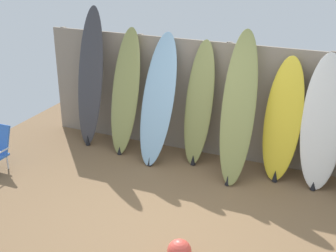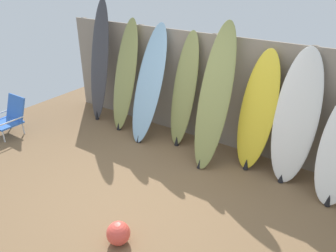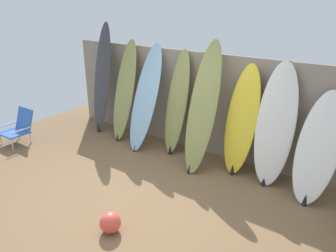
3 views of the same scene
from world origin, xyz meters
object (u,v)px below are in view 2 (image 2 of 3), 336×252
surfboard_white_6 (296,118)px  surfboard_skyblue_2 (149,85)px  surfboard_olive_3 (184,91)px  beach_ball (118,233)px  beach_chair (10,116)px  surfboard_olive_4 (215,97)px  surfboard_yellow_5 (257,112)px  surfboard_charcoal_0 (99,62)px  surfboard_olive_1 (125,76)px

surfboard_white_6 → surfboard_skyblue_2: bearing=-176.8°
surfboard_olive_3 → beach_ball: size_ratio=7.07×
beach_chair → surfboard_white_6: bearing=2.4°
surfboard_skyblue_2 → surfboard_olive_4: bearing=-3.4°
surfboard_olive_3 → beach_chair: (-2.70, -1.48, -0.58)m
surfboard_olive_4 → surfboard_yellow_5: surfboard_olive_4 is taller
surfboard_charcoal_0 → beach_chair: size_ratio=3.40×
beach_ball → surfboard_yellow_5: bearing=75.8°
surfboard_olive_1 → surfboard_white_6: bearing=0.9°
surfboard_yellow_5 → surfboard_olive_3: bearing=178.9°
surfboard_olive_1 → beach_chair: size_ratio=2.96×
surfboard_olive_1 → surfboard_skyblue_2: (0.60, -0.09, -0.01)m
beach_chair → beach_ball: beach_chair is taller
surfboard_yellow_5 → beach_ball: 2.51m
surfboard_olive_1 → surfboard_white_6: (2.97, 0.05, -0.05)m
surfboard_skyblue_2 → surfboard_olive_3: bearing=14.0°
surfboard_yellow_5 → surfboard_olive_4: bearing=-161.1°
surfboard_charcoal_0 → surfboard_yellow_5: (3.08, 0.01, -0.24)m
surfboard_olive_1 → surfboard_white_6: 2.97m
surfboard_yellow_5 → beach_chair: size_ratio=2.66×
surfboard_skyblue_2 → surfboard_olive_4: size_ratio=0.93×
surfboard_olive_3 → surfboard_olive_1: bearing=-177.1°
surfboard_charcoal_0 → surfboard_olive_3: surfboard_charcoal_0 is taller
surfboard_skyblue_2 → surfboard_white_6: bearing=3.2°
surfboard_charcoal_0 → surfboard_olive_3: size_ratio=1.21×
surfboard_skyblue_2 → surfboard_olive_4: 1.26m
surfboard_olive_1 → surfboard_charcoal_0: bearing=177.1°
surfboard_skyblue_2 → beach_chair: bearing=-147.6°
surfboard_white_6 → surfboard_olive_4: bearing=-169.4°
surfboard_charcoal_0 → surfboard_olive_1: size_ratio=1.15×
surfboard_olive_1 → beach_ball: bearing=-51.1°
surfboard_olive_3 → surfboard_yellow_5: surfboard_olive_3 is taller
surfboard_charcoal_0 → surfboard_olive_1: surfboard_charcoal_0 is taller
surfboard_yellow_5 → surfboard_white_6: surfboard_white_6 is taller
surfboard_yellow_5 → beach_ball: size_ratio=6.67×
surfboard_white_6 → surfboard_olive_1: bearing=-179.1°
surfboard_skyblue_2 → surfboard_charcoal_0: bearing=174.5°
surfboard_olive_1 → surfboard_white_6: surfboard_olive_1 is taller
surfboard_charcoal_0 → surfboard_olive_4: bearing=-4.4°
surfboard_white_6 → beach_chair: bearing=-161.8°
surfboard_skyblue_2 → surfboard_olive_3: size_ratio=1.03×
surfboard_skyblue_2 → surfboard_white_6: (2.36, 0.13, -0.04)m
surfboard_olive_3 → surfboard_olive_4: size_ratio=0.90×
surfboard_skyblue_2 → beach_ball: surfboard_skyblue_2 is taller
beach_chair → surfboard_olive_4: bearing=4.7°
surfboard_olive_1 → surfboard_skyblue_2: surfboard_olive_1 is taller
surfboard_yellow_5 → beach_ball: surfboard_yellow_5 is taller
surfboard_skyblue_2 → beach_ball: size_ratio=7.31×
surfboard_yellow_5 → surfboard_olive_1: bearing=-179.1°
surfboard_olive_1 → surfboard_olive_4: bearing=-5.0°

